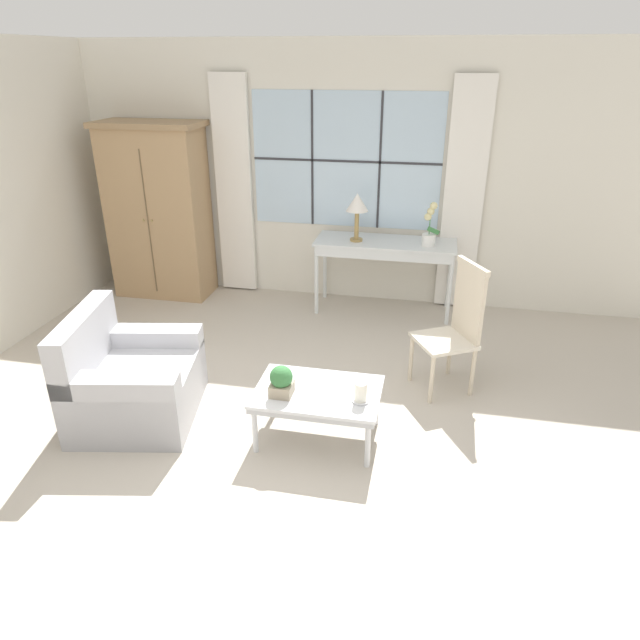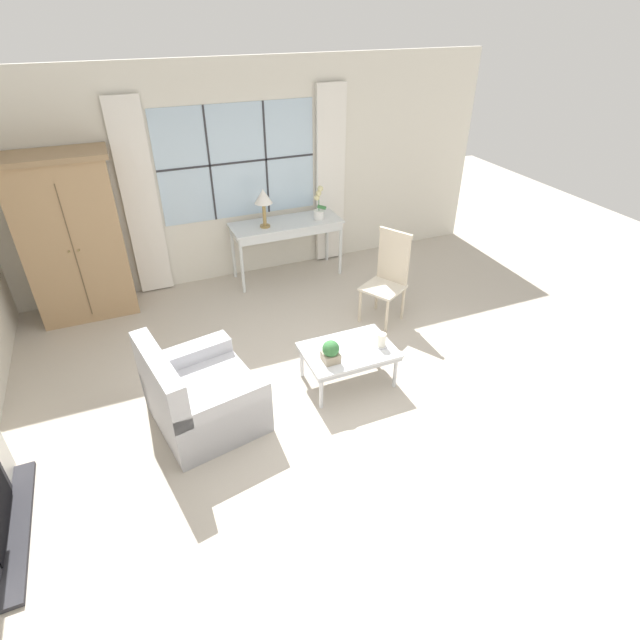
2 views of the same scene
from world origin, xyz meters
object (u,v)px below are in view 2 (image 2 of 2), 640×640
(armoire, at_px, (73,239))
(console_table, at_px, (286,228))
(potted_plant_small, at_px, (331,351))
(pillar_candle, at_px, (382,341))
(table_lamp, at_px, (263,198))
(armchair_upholstered, at_px, (201,397))
(coffee_table, at_px, (348,353))
(potted_orchid, at_px, (319,207))
(side_chair_wooden, at_px, (389,273))

(armoire, bearing_deg, console_table, -0.42)
(potted_plant_small, xyz_separation_m, pillar_candle, (0.57, 0.02, -0.04))
(armoire, xyz_separation_m, potted_plant_small, (2.16, -2.60, -0.47))
(table_lamp, bearing_deg, potted_plant_small, -93.51)
(armchair_upholstered, height_order, potted_plant_small, armchair_upholstered)
(coffee_table, bearing_deg, potted_plant_small, -156.17)
(console_table, xyz_separation_m, table_lamp, (-0.31, -0.05, 0.47))
(armchair_upholstered, bearing_deg, armoire, 110.05)
(console_table, bearing_deg, armchair_upholstered, -124.81)
(armoire, height_order, pillar_candle, armoire)
(pillar_candle, bearing_deg, potted_orchid, 81.89)
(potted_orchid, height_order, coffee_table, potted_orchid)
(pillar_candle, bearing_deg, table_lamp, 99.30)
(side_chair_wooden, xyz_separation_m, coffee_table, (-0.98, -0.96, -0.24))
(armchair_upholstered, distance_m, side_chair_wooden, 2.67)
(side_chair_wooden, bearing_deg, console_table, 116.48)
(armoire, distance_m, coffee_table, 3.52)
(pillar_candle, bearing_deg, armchair_upholstered, 177.06)
(armoire, relative_size, potted_orchid, 4.30)
(potted_orchid, bearing_deg, coffee_table, -105.76)
(console_table, distance_m, potted_plant_small, 2.63)
(pillar_candle, bearing_deg, armoire, 136.53)
(armoire, height_order, side_chair_wooden, armoire)
(potted_orchid, distance_m, pillar_candle, 2.56)
(side_chair_wooden, height_order, pillar_candle, side_chair_wooden)
(console_table, height_order, side_chair_wooden, side_chair_wooden)
(table_lamp, height_order, coffee_table, table_lamp)
(table_lamp, bearing_deg, coffee_table, -87.94)
(armchair_upholstered, bearing_deg, console_table, 55.19)
(table_lamp, height_order, side_chair_wooden, table_lamp)
(potted_plant_small, bearing_deg, table_lamp, 86.49)
(armoire, xyz_separation_m, potted_orchid, (3.08, -0.09, -0.02))
(console_table, distance_m, pillar_candle, 2.57)
(armchair_upholstered, bearing_deg, coffee_table, -0.34)
(table_lamp, bearing_deg, pillar_candle, -80.70)
(potted_orchid, relative_size, potted_plant_small, 2.01)
(table_lamp, bearing_deg, potted_orchid, -1.52)
(console_table, bearing_deg, coffee_table, -95.18)
(console_table, bearing_deg, armoire, 179.58)
(potted_orchid, xyz_separation_m, potted_plant_small, (-0.92, -2.51, -0.46))
(armchair_upholstered, distance_m, coffee_table, 1.49)
(armoire, relative_size, table_lamp, 3.88)
(potted_orchid, bearing_deg, side_chair_wooden, -78.20)
(potted_orchid, height_order, potted_plant_small, potted_orchid)
(armchair_upholstered, bearing_deg, potted_orchid, 47.83)
(table_lamp, height_order, armchair_upholstered, table_lamp)
(potted_plant_small, bearing_deg, pillar_candle, 2.30)
(armchair_upholstered, xyz_separation_m, potted_plant_small, (1.25, -0.12, 0.24))
(table_lamp, height_order, potted_plant_small, table_lamp)
(armchair_upholstered, relative_size, pillar_candle, 6.97)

